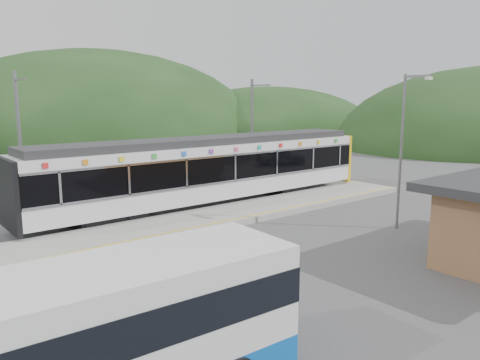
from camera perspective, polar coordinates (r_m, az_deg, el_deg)
ground at (r=19.99m, az=2.25°, el=-6.88°), size 120.00×120.00×0.00m
hills at (r=27.83m, az=4.60°, el=-2.12°), size 146.00×149.00×26.00m
platform at (r=22.44m, az=-3.35°, el=-4.63°), size 26.00×3.20×0.30m
yellow_line at (r=21.39m, az=-1.30°, el=-4.91°), size 26.00×0.10×0.01m
train at (r=25.28m, az=-3.56°, el=1.43°), size 20.44×3.01×3.74m
catenary_mast_west at (r=23.68m, az=-25.19°, el=3.82°), size 0.18×1.80×7.00m
catenary_mast_east at (r=30.27m, az=1.50°, el=5.85°), size 0.18×1.80×7.00m
lamp_post at (r=21.58m, az=19.41°, el=4.73°), size 0.37×1.19×6.80m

